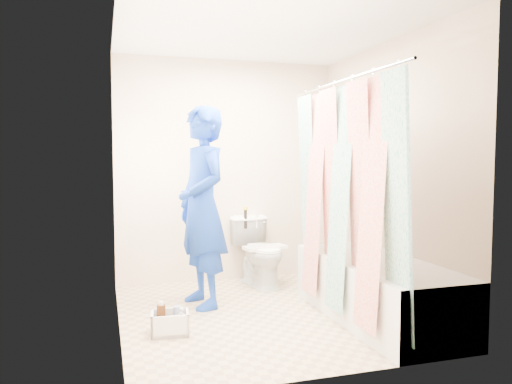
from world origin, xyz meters
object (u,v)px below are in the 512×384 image
object	(u,v)px
toilet	(260,251)
plumber	(202,207)
bathtub	(377,288)
cleaning_caddy	(171,324)

from	to	relation	value
toilet	plumber	distance (m)	1.05
bathtub	toilet	distance (m)	1.49
bathtub	plumber	xyz separation A→B (m)	(-1.30, 0.83, 0.64)
bathtub	plumber	size ratio (longest dim) A/B	0.97
toilet	cleaning_caddy	xyz separation A→B (m)	(-1.09, -1.20, -0.28)
toilet	cleaning_caddy	world-z (taller)	toilet
bathtub	plumber	bearing A→B (deg)	147.58
toilet	plumber	bearing A→B (deg)	-152.81
bathtub	cleaning_caddy	world-z (taller)	bathtub
plumber	cleaning_caddy	size ratio (longest dim) A/B	5.87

